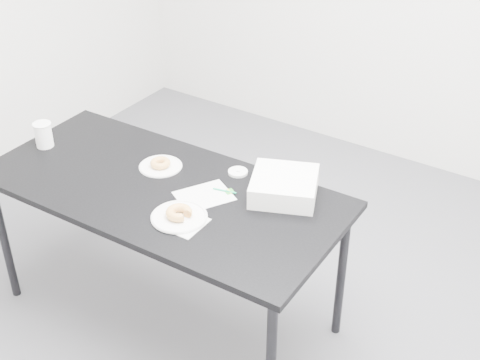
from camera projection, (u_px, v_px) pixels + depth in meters
The scene contains 13 objects.
floor at pixel (222, 305), 3.57m from camera, with size 4.00×4.00×0.00m, color #525257.
table at pixel (162, 198), 3.14m from camera, with size 1.74×0.84×0.79m.
scorecard at pixel (204, 196), 3.05m from camera, with size 0.19×0.24×0.00m, color silver.
logo_patch at pixel (229, 191), 3.07m from camera, with size 0.04×0.04×0.00m, color green.
pen at pixel (225, 191), 3.07m from camera, with size 0.01×0.01×0.11m, color #0E9A63.
napkin at pixel (184, 223), 2.87m from camera, with size 0.17×0.17×0.00m, color silver.
plate_near at pixel (179, 217), 2.90m from camera, with size 0.25×0.25×0.01m, color white.
donut_near at pixel (179, 213), 2.89m from camera, with size 0.12×0.12×0.04m, color #C5773E.
plate_far at pixel (161, 166), 3.26m from camera, with size 0.21×0.21×0.01m, color white.
donut_far at pixel (160, 163), 3.25m from camera, with size 0.10×0.10×0.03m, color #C5773E.
coffee_cup at pixel (43, 135), 3.40m from camera, with size 0.09×0.09×0.13m, color white.
cup_lid at pixel (238, 172), 3.21m from camera, with size 0.09×0.09×0.01m, color white.
bakery_box at pixel (284, 186), 3.03m from camera, with size 0.29×0.29×0.10m, color white.
Camera 1 is at (1.54, -2.16, 2.49)m, focal length 50.00 mm.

